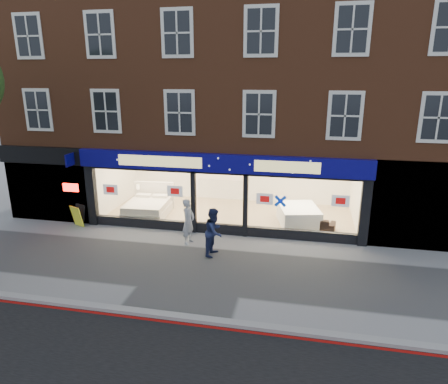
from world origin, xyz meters
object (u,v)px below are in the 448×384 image
(a_board, at_px, (78,216))
(pedestrian_blue, at_px, (214,232))
(sofa, at_px, (313,223))
(pedestrian_grey, at_px, (188,221))
(mattress_stack, at_px, (299,216))
(display_bed, at_px, (148,207))

(a_board, height_order, pedestrian_blue, pedestrian_blue)
(sofa, relative_size, pedestrian_blue, 1.01)
(pedestrian_grey, bearing_deg, pedestrian_blue, -111.23)
(sofa, distance_m, pedestrian_blue, 4.59)
(sofa, xyz_separation_m, pedestrian_grey, (-4.64, -2.18, 0.52))
(a_board, bearing_deg, pedestrian_blue, 8.46)
(sofa, distance_m, pedestrian_grey, 5.16)
(mattress_stack, bearing_deg, display_bed, -179.15)
(display_bed, distance_m, sofa, 7.28)
(sofa, height_order, a_board, a_board)
(pedestrian_blue, bearing_deg, display_bed, 58.86)
(display_bed, bearing_deg, pedestrian_blue, -44.62)
(pedestrian_blue, bearing_deg, mattress_stack, -30.76)
(mattress_stack, relative_size, pedestrian_blue, 1.30)
(pedestrian_blue, bearing_deg, pedestrian_grey, 65.76)
(display_bed, height_order, pedestrian_blue, pedestrian_blue)
(sofa, height_order, pedestrian_blue, pedestrian_blue)
(sofa, relative_size, pedestrian_grey, 1.01)
(pedestrian_grey, bearing_deg, mattress_stack, -44.84)
(sofa, bearing_deg, pedestrian_grey, 35.26)
(display_bed, bearing_deg, sofa, -6.32)
(mattress_stack, relative_size, pedestrian_grey, 1.29)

